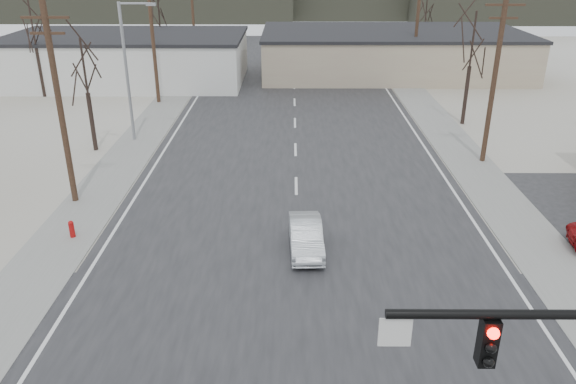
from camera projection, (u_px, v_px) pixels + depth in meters
name	position (u px, v px, depth m)	size (l,w,h in m)	color
ground	(299.00, 357.00, 18.14)	(140.00, 140.00, 0.00)	silver
main_road	(296.00, 179.00, 31.86)	(18.00, 110.00, 0.05)	#242426
cross_road	(299.00, 356.00, 18.13)	(90.00, 10.00, 0.04)	#242426
sidewalk_left	(133.00, 149.00, 36.49)	(3.00, 90.00, 0.06)	gray
sidewalk_right	(459.00, 150.00, 36.38)	(3.00, 90.00, 0.06)	gray
fire_hydrant	(72.00, 229.00, 25.33)	(0.24, 0.24, 0.87)	#A50C0C
building_left_far	(128.00, 58.00, 53.92)	(22.30, 12.30, 4.50)	silver
building_right_far	(391.00, 52.00, 57.48)	(26.30, 14.30, 4.30)	tan
upole_left_b	(59.00, 103.00, 27.08)	(2.20, 0.30, 10.00)	#452E20
upole_left_c	(153.00, 39.00, 45.38)	(2.20, 0.30, 10.00)	#452E20
upole_left_d	(193.00, 12.00, 63.68)	(2.20, 0.30, 10.00)	#452E20
upole_right_a	(495.00, 77.00, 32.45)	(2.20, 0.30, 10.00)	#452E20
upole_right_b	(417.00, 26.00, 52.58)	(2.20, 0.30, 10.00)	#452E20
streetlight_main	(129.00, 65.00, 36.28)	(2.40, 0.25, 9.00)	gray
tree_left_near	(84.00, 69.00, 34.40)	(3.30, 3.30, 7.35)	#2E211C
tree_right_mid	(473.00, 42.00, 39.48)	(3.74, 3.74, 8.33)	#2E211C
tree_left_far	(158.00, 8.00, 57.78)	(3.96, 3.96, 8.82)	#2E211C
tree_right_far	(426.00, 9.00, 63.40)	(3.52, 3.52, 7.84)	#2E211C
tree_left_mid	(32.00, 23.00, 46.84)	(3.96, 3.96, 8.82)	#2E211C
hill_right	(575.00, 4.00, 99.13)	(60.00, 18.00, 5.50)	#333026
sedan_crossing	(306.00, 236.00, 24.22)	(1.37, 3.93, 1.30)	#A8AEB3
car_far_a	(337.00, 69.00, 56.18)	(2.13, 5.25, 1.52)	black
car_far_b	(291.00, 41.00, 73.63)	(1.63, 4.04, 1.38)	black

